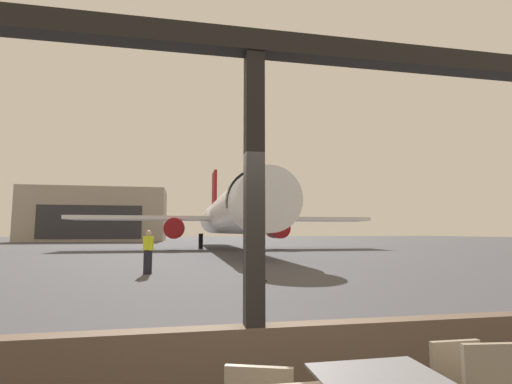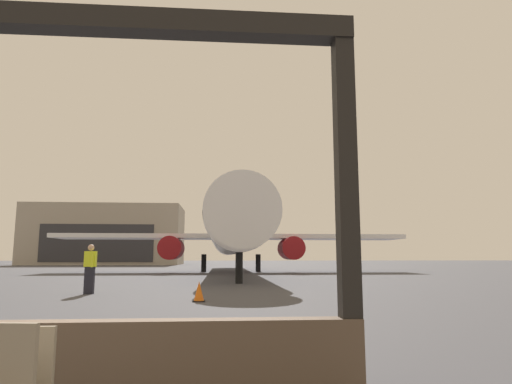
% 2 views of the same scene
% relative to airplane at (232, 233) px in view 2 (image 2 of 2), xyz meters
% --- Properties ---
extents(ground_plane, '(220.00, 220.00, 0.00)m').
position_rel_airplane_xyz_m(ground_plane, '(-3.44, 7.64, -3.29)').
color(ground_plane, '#424247').
extents(airplane, '(29.48, 36.90, 10.10)m').
position_rel_airplane_xyz_m(airplane, '(0.00, 0.00, 0.00)').
color(airplane, silver).
rests_on(airplane, ground).
extents(ground_crew_worker, '(0.40, 0.51, 1.74)m').
position_rel_airplane_xyz_m(ground_crew_worker, '(-5.54, -20.48, -2.39)').
color(ground_crew_worker, black).
rests_on(ground_crew_worker, ground).
extents(traffic_cone, '(0.36, 0.36, 0.59)m').
position_rel_airplane_xyz_m(traffic_cone, '(-1.53, -23.45, -3.02)').
color(traffic_cone, orange).
rests_on(traffic_cone, ground).
extents(distant_hangar, '(24.84, 12.34, 9.79)m').
position_rel_airplane_xyz_m(distant_hangar, '(-20.16, 39.82, 1.59)').
color(distant_hangar, '#9E9384').
rests_on(distant_hangar, ground).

